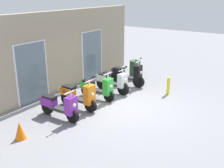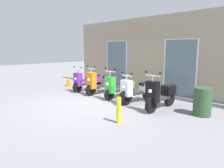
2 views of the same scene
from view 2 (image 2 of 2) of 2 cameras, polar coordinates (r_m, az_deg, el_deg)
The scene contains 10 objects.
ground_plane at distance 7.60m, azimuth -5.44°, elevation -5.32°, with size 40.00×40.00×0.00m, color gray.
storefront_facade at distance 9.54m, azimuth 9.21°, elevation 7.20°, with size 8.93×0.50×3.25m.
scooter_purple at distance 9.87m, azimuth -6.63°, elevation 0.80°, with size 0.61×1.59×1.16m.
scooter_orange at distance 9.13m, azimuth -3.07°, elevation 0.40°, with size 0.53×1.61×1.25m.
scooter_green at distance 8.34m, azimuth 1.93°, elevation -0.67°, with size 0.58×1.56×1.22m.
scooter_white at distance 7.69m, azimuth 6.77°, elevation -1.66°, with size 0.56×1.67×1.16m.
scooter_black at distance 6.99m, azimuth 12.88°, elevation -2.73°, with size 0.55×1.64×1.27m.
trash_bin at distance 6.74m, azimuth 23.04°, elevation -4.39°, with size 0.51×0.51×0.83m, color #2D4C2D.
traffic_cone at distance 11.19m, azimuth -11.57°, elevation 0.73°, with size 0.32×0.32×0.52m, color orange.
curb_bollard at distance 5.60m, azimuth 1.82°, elevation -7.05°, with size 0.12×0.12×0.70m, color yellow.
Camera 2 is at (5.82, -4.49, 1.96)m, focal length 34.19 mm.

